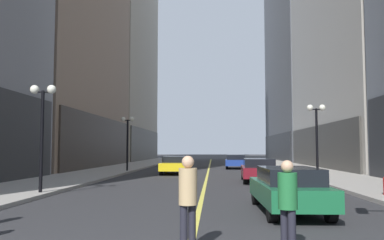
{
  "coord_description": "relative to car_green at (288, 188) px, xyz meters",
  "views": [
    {
      "loc": [
        0.45,
        -4.68,
        1.85
      ],
      "look_at": [
        -1.63,
        34.08,
        4.67
      ],
      "focal_mm": 37.56,
      "sensor_mm": 36.0,
      "label": 1
    }
  ],
  "objects": [
    {
      "name": "ground_plane",
      "position": [
        -2.62,
        27.7,
        -0.72
      ],
      "size": [
        200.0,
        200.0,
        0.0
      ],
      "primitive_type": "plane",
      "color": "#2D2D30"
    },
    {
      "name": "sidewalk_left",
      "position": [
        -10.87,
        27.7,
        -0.64
      ],
      "size": [
        4.5,
        78.0,
        0.15
      ],
      "primitive_type": "cube",
      "color": "#9E9991",
      "rests_on": "ground"
    },
    {
      "name": "sidewalk_right",
      "position": [
        5.63,
        27.7,
        -0.64
      ],
      "size": [
        4.5,
        78.0,
        0.15
      ],
      "primitive_type": "cube",
      "color": "#9E9991",
      "rests_on": "ground"
    },
    {
      "name": "lane_centre_stripe",
      "position": [
        -2.62,
        27.7,
        -0.72
      ],
      "size": [
        0.16,
        70.0,
        0.01
      ],
      "primitive_type": "cube",
      "color": "#E5D64C",
      "rests_on": "ground"
    },
    {
      "name": "building_right_far",
      "position": [
        15.06,
        52.7,
        16.61
      ],
      "size": [
        14.56,
        26.0,
        34.77
      ],
      "color": "slate",
      "rests_on": "ground"
    },
    {
      "name": "car_green",
      "position": [
        0.0,
        0.0,
        0.0
      ],
      "size": [
        1.8,
        4.77,
        1.32
      ],
      "color": "#196038",
      "rests_on": "ground"
    },
    {
      "name": "car_maroon",
      "position": [
        0.36,
        10.98,
        0.0
      ],
      "size": [
        2.03,
        4.74,
        1.32
      ],
      "color": "maroon",
      "rests_on": "ground"
    },
    {
      "name": "car_yellow",
      "position": [
        -5.08,
        17.93,
        0.0
      ],
      "size": [
        1.93,
        4.69,
        1.32
      ],
      "color": "yellow",
      "rests_on": "ground"
    },
    {
      "name": "car_blue",
      "position": [
        -0.09,
        26.39,
        0.0
      ],
      "size": [
        2.03,
        4.44,
        1.32
      ],
      "color": "navy",
      "rests_on": "ground"
    },
    {
      "name": "pedestrian_in_green_parka",
      "position": [
        -0.88,
        -4.79,
        0.24
      ],
      "size": [
        0.48,
        0.48,
        1.66
      ],
      "color": "black",
      "rests_on": "ground"
    },
    {
      "name": "pedestrian_in_tan_trench",
      "position": [
        -2.64,
        -4.6,
        0.29
      ],
      "size": [
        0.44,
        0.44,
        1.73
      ],
      "color": "black",
      "rests_on": "ground"
    },
    {
      "name": "street_lamp_left_near",
      "position": [
        -9.02,
        3.69,
        2.54
      ],
      "size": [
        1.06,
        0.36,
        4.43
      ],
      "color": "black",
      "rests_on": "ground"
    },
    {
      "name": "street_lamp_left_far",
      "position": [
        -9.02,
        19.68,
        2.54
      ],
      "size": [
        1.06,
        0.36,
        4.43
      ],
      "color": "black",
      "rests_on": "ground"
    },
    {
      "name": "street_lamp_right_mid",
      "position": [
        3.78,
        11.49,
        2.54
      ],
      "size": [
        1.06,
        0.36,
        4.43
      ],
      "color": "black",
      "rests_on": "ground"
    }
  ]
}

